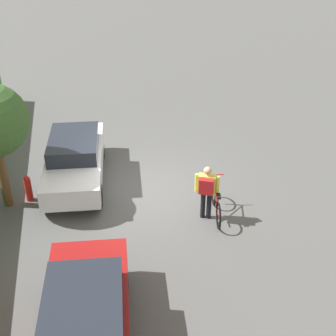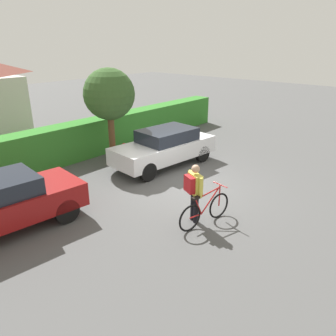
{
  "view_description": "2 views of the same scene",
  "coord_description": "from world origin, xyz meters",
  "px_view_note": "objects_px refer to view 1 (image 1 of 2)",
  "views": [
    {
      "loc": [
        -11.39,
        1.61,
        7.72
      ],
      "look_at": [
        -1.13,
        -0.51,
        1.39
      ],
      "focal_mm": 49.3,
      "sensor_mm": 36.0,
      "label": 1
    },
    {
      "loc": [
        -7.96,
        -5.99,
        4.54
      ],
      "look_at": [
        -1.21,
        -0.16,
        1.07
      ],
      "focal_mm": 35.2,
      "sensor_mm": 36.0,
      "label": 2
    }
  ],
  "objects_px": {
    "bicycle": "(216,203)",
    "fire_hydrant": "(28,188)",
    "parked_car_near": "(85,319)",
    "person_rider": "(207,188)",
    "parked_car_far": "(75,159)"
  },
  "relations": [
    {
      "from": "bicycle",
      "to": "fire_hydrant",
      "type": "height_order",
      "value": "bicycle"
    },
    {
      "from": "parked_car_far",
      "to": "fire_hydrant",
      "type": "bearing_deg",
      "value": 120.85
    },
    {
      "from": "person_rider",
      "to": "fire_hydrant",
      "type": "bearing_deg",
      "value": 68.6
    },
    {
      "from": "parked_car_far",
      "to": "bicycle",
      "type": "relative_size",
      "value": 2.42
    },
    {
      "from": "person_rider",
      "to": "bicycle",
      "type": "bearing_deg",
      "value": -75.24
    },
    {
      "from": "person_rider",
      "to": "fire_hydrant",
      "type": "distance_m",
      "value": 5.13
    },
    {
      "from": "bicycle",
      "to": "parked_car_far",
      "type": "bearing_deg",
      "value": 54.75
    },
    {
      "from": "parked_car_far",
      "to": "person_rider",
      "type": "relative_size",
      "value": 2.67
    },
    {
      "from": "bicycle",
      "to": "person_rider",
      "type": "relative_size",
      "value": 1.1
    },
    {
      "from": "parked_car_near",
      "to": "fire_hydrant",
      "type": "height_order",
      "value": "parked_car_near"
    },
    {
      "from": "parked_car_near",
      "to": "bicycle",
      "type": "distance_m",
      "value": 5.19
    },
    {
      "from": "bicycle",
      "to": "fire_hydrant",
      "type": "distance_m",
      "value": 5.37
    },
    {
      "from": "parked_car_near",
      "to": "fire_hydrant",
      "type": "relative_size",
      "value": 5.14
    },
    {
      "from": "bicycle",
      "to": "person_rider",
      "type": "xyz_separation_m",
      "value": [
        -0.08,
        0.32,
        0.57
      ]
    },
    {
      "from": "parked_car_near",
      "to": "bicycle",
      "type": "relative_size",
      "value": 2.34
    }
  ]
}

